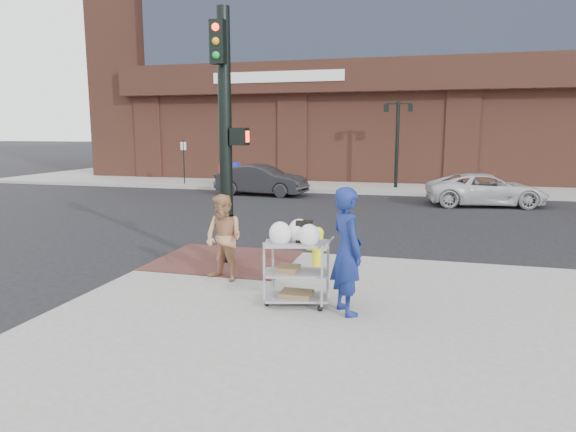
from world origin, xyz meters
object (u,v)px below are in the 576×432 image
(fire_hydrant, at_px, (318,249))
(sedan_dark, at_px, (262,180))
(utility_cart, at_px, (296,267))
(woman_blue, at_px, (347,251))
(minivan_white, at_px, (486,190))
(traffic_signal_pole, at_px, (226,130))
(pedestrian_tan, at_px, (224,238))
(lamp_post, at_px, (397,135))

(fire_hydrant, bearing_deg, sedan_dark, 112.59)
(sedan_dark, relative_size, fire_hydrant, 4.61)
(utility_cart, bearing_deg, fire_hydrant, 91.88)
(woman_blue, bearing_deg, fire_hydrant, -11.07)
(woman_blue, relative_size, fire_hydrant, 2.14)
(sedan_dark, distance_m, fire_hydrant, 13.18)
(minivan_white, relative_size, utility_cart, 3.30)
(traffic_signal_pole, relative_size, pedestrian_tan, 3.22)
(fire_hydrant, bearing_deg, woman_blue, -67.29)
(traffic_signal_pole, height_order, minivan_white, traffic_signal_pole)
(utility_cart, bearing_deg, pedestrian_tan, 148.78)
(traffic_signal_pole, bearing_deg, utility_cart, -47.41)
(woman_blue, relative_size, utility_cart, 1.41)
(traffic_signal_pole, distance_m, minivan_white, 12.78)
(lamp_post, bearing_deg, traffic_signal_pole, -99.24)
(woman_blue, relative_size, minivan_white, 0.43)
(minivan_white, bearing_deg, fire_hydrant, 150.97)
(pedestrian_tan, xyz_separation_m, fire_hydrant, (1.52, 0.94, -0.33))
(lamp_post, bearing_deg, pedestrian_tan, -97.19)
(utility_cart, height_order, fire_hydrant, utility_cart)
(pedestrian_tan, xyz_separation_m, utility_cart, (1.58, -0.96, -0.18))
(sedan_dark, height_order, utility_cart, utility_cart)
(woman_blue, distance_m, fire_hydrant, 2.27)
(lamp_post, xyz_separation_m, woman_blue, (0.30, -17.53, -1.53))
(pedestrian_tan, bearing_deg, fire_hydrant, 52.14)
(lamp_post, height_order, sedan_dark, lamp_post)
(lamp_post, xyz_separation_m, pedestrian_tan, (-2.07, -16.43, -1.69))
(woman_blue, distance_m, minivan_white, 13.74)
(traffic_signal_pole, distance_m, sedan_dark, 12.50)
(minivan_white, height_order, utility_cart, utility_cart)
(minivan_white, bearing_deg, pedestrian_tan, 146.30)
(lamp_post, relative_size, traffic_signal_pole, 0.80)
(woman_blue, xyz_separation_m, minivan_white, (3.29, 13.33, -0.48))
(minivan_white, bearing_deg, utility_cart, 153.94)
(pedestrian_tan, bearing_deg, utility_cart, -10.95)
(minivan_white, distance_m, utility_cart, 13.80)
(sedan_dark, bearing_deg, woman_blue, -151.33)
(woman_blue, bearing_deg, lamp_post, -32.79)
(sedan_dark, xyz_separation_m, utility_cart, (5.13, -14.06, 0.09))
(lamp_post, height_order, fire_hydrant, lamp_post)
(lamp_post, relative_size, fire_hydrant, 4.56)
(pedestrian_tan, distance_m, fire_hydrant, 1.81)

